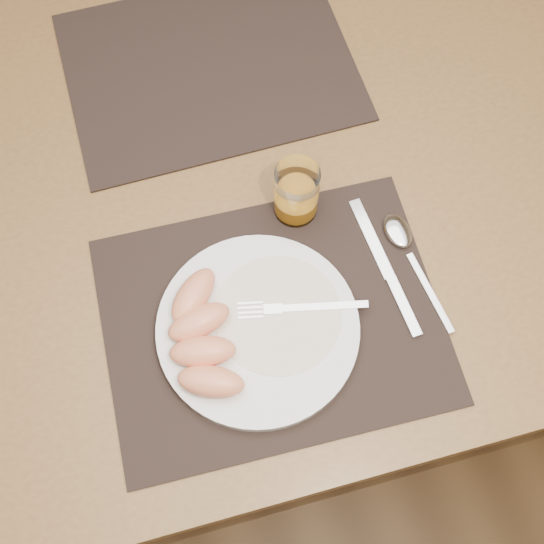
{
  "coord_description": "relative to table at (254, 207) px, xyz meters",
  "views": [
    {
      "loc": [
        -0.11,
        -0.51,
        1.62
      ],
      "look_at": [
        -0.01,
        -0.16,
        0.77
      ],
      "focal_mm": 45.0,
      "sensor_mm": 36.0,
      "label": 1
    }
  ],
  "objects": [
    {
      "name": "ground",
      "position": [
        0.0,
        0.0,
        -0.67
      ],
      "size": [
        5.0,
        5.0,
        0.0
      ],
      "primitive_type": "plane",
      "color": "brown",
      "rests_on": "ground"
    },
    {
      "name": "table",
      "position": [
        0.0,
        0.0,
        0.0
      ],
      "size": [
        1.4,
        0.9,
        0.75
      ],
      "color": "brown",
      "rests_on": "ground"
    },
    {
      "name": "placemat_near",
      "position": [
        -0.03,
        -0.22,
        0.09
      ],
      "size": [
        0.46,
        0.36,
        0.0
      ],
      "primitive_type": "cube",
      "rotation": [
        0.0,
        0.0,
        -0.02
      ],
      "color": "black",
      "rests_on": "table"
    },
    {
      "name": "placemat_far",
      "position": [
        -0.02,
        0.22,
        0.09
      ],
      "size": [
        0.46,
        0.36,
        0.0
      ],
      "primitive_type": "cube",
      "rotation": [
        0.0,
        0.0,
        0.03
      ],
      "color": "black",
      "rests_on": "table"
    },
    {
      "name": "plate",
      "position": [
        -0.05,
        -0.23,
        0.1
      ],
      "size": [
        0.27,
        0.27,
        0.02
      ],
      "primitive_type": "cylinder",
      "color": "white",
      "rests_on": "placemat_near"
    },
    {
      "name": "plate_dressing",
      "position": [
        -0.02,
        -0.22,
        0.1
      ],
      "size": [
        0.17,
        0.17,
        0.0
      ],
      "color": "white",
      "rests_on": "plate"
    },
    {
      "name": "fork",
      "position": [
        -0.0,
        -0.22,
        0.11
      ],
      "size": [
        0.17,
        0.05,
        0.0
      ],
      "color": "silver",
      "rests_on": "plate"
    },
    {
      "name": "knife",
      "position": [
        0.14,
        -0.2,
        0.09
      ],
      "size": [
        0.03,
        0.22,
        0.01
      ],
      "color": "silver",
      "rests_on": "placemat_near"
    },
    {
      "name": "spoon",
      "position": [
        0.18,
        -0.16,
        0.09
      ],
      "size": [
        0.05,
        0.19,
        0.01
      ],
      "color": "silver",
      "rests_on": "placemat_near"
    },
    {
      "name": "juice_glass",
      "position": [
        0.05,
        -0.07,
        0.13
      ],
      "size": [
        0.06,
        0.06,
        0.09
      ],
      "color": "white",
      "rests_on": "placemat_near"
    },
    {
      "name": "grapefruit_wedges",
      "position": [
        -0.13,
        -0.23,
        0.12
      ],
      "size": [
        0.1,
        0.2,
        0.03
      ],
      "color": "#ED8E60",
      "rests_on": "plate"
    }
  ]
}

